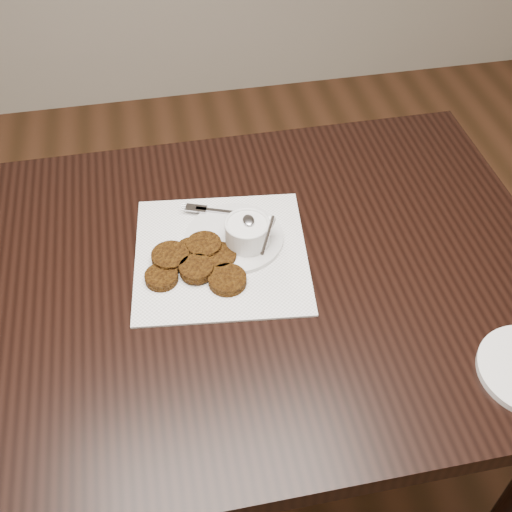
{
  "coord_description": "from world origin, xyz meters",
  "views": [
    {
      "loc": [
        -0.06,
        -0.61,
        1.62
      ],
      "look_at": [
        0.09,
        0.16,
        0.8
      ],
      "focal_mm": 44.57,
      "sensor_mm": 36.0,
      "label": 1
    }
  ],
  "objects_px": {
    "napkin": "(221,255)",
    "sauce_ramekin": "(247,222)",
    "plate_with_patty": "(234,236)",
    "table": "(213,390)"
  },
  "relations": [
    {
      "from": "napkin",
      "to": "plate_with_patty",
      "type": "bearing_deg",
      "value": 47.33
    },
    {
      "from": "table",
      "to": "napkin",
      "type": "xyz_separation_m",
      "value": [
        0.04,
        0.05,
        0.38
      ]
    },
    {
      "from": "plate_with_patty",
      "to": "napkin",
      "type": "bearing_deg",
      "value": -132.67
    },
    {
      "from": "table",
      "to": "plate_with_patty",
      "type": "relative_size",
      "value": 7.0
    },
    {
      "from": "table",
      "to": "napkin",
      "type": "bearing_deg",
      "value": 51.78
    },
    {
      "from": "sauce_ramekin",
      "to": "table",
      "type": "bearing_deg",
      "value": -144.89
    },
    {
      "from": "napkin",
      "to": "sauce_ramekin",
      "type": "bearing_deg",
      "value": 14.19
    },
    {
      "from": "table",
      "to": "napkin",
      "type": "distance_m",
      "value": 0.38
    },
    {
      "from": "napkin",
      "to": "plate_with_patty",
      "type": "height_order",
      "value": "plate_with_patty"
    },
    {
      "from": "table",
      "to": "napkin",
      "type": "height_order",
      "value": "napkin"
    }
  ]
}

